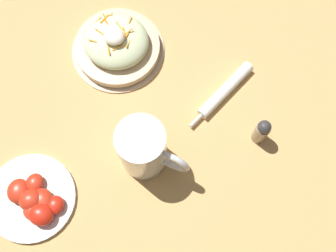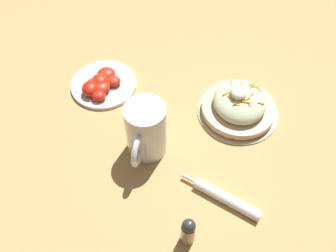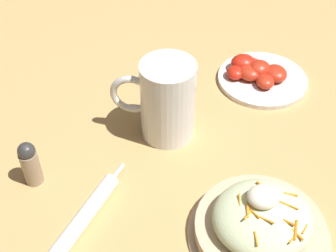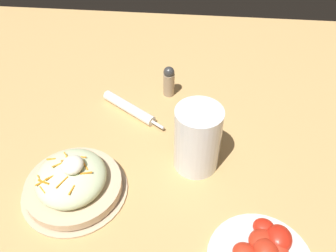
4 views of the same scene
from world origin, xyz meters
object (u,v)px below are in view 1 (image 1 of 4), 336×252
beer_mug (143,150)px  tomato_plate (33,200)px  salad_plate (117,45)px  salt_shaker (262,131)px  napkin_roll (225,90)px

beer_mug → tomato_plate: beer_mug is taller
salad_plate → salt_shaker: (-0.34, 0.16, 0.01)m
salt_shaker → tomato_plate: bearing=24.9°
salad_plate → tomato_plate: salad_plate is taller
napkin_roll → salad_plate: bearing=-14.7°
salad_plate → salt_shaker: 0.37m
salad_plate → tomato_plate: 0.38m
napkin_roll → salt_shaker: size_ratio=2.01×
napkin_roll → tomato_plate: (0.36, 0.30, 0.00)m
napkin_roll → salt_shaker: salt_shaker is taller
tomato_plate → beer_mug: bearing=-149.3°
tomato_plate → salt_shaker: 0.49m
salad_plate → beer_mug: beer_mug is taller
beer_mug → tomato_plate: bearing=30.7°
beer_mug → salt_shaker: bearing=-160.7°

